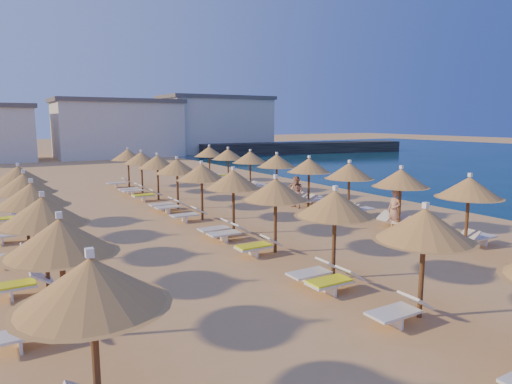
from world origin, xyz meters
TOP-DOWN VIEW (x-y plane):
  - ground at (0.00, 0.00)m, footprint 220.00×220.00m
  - jetty at (28.32, 38.47)m, footprint 30.22×9.60m
  - hotel_blocks at (4.08, 45.72)m, footprint 47.38×9.52m
  - parasol_row_east at (3.90, 2.00)m, footprint 2.39×33.97m
  - parasol_row_west at (-2.38, 2.00)m, footprint 2.39×33.97m
  - parasol_row_inland at (-9.82, 0.42)m, footprint 2.39×18.18m
  - loungers at (-0.94, 1.73)m, footprint 16.76×33.12m
  - beachgoer_b at (3.13, 5.22)m, footprint 0.71×0.88m
  - beachgoer_c at (3.73, 6.18)m, footprint 0.96×0.85m
  - beachgoer_a at (3.87, -0.92)m, footprint 0.42×0.64m

SIDE VIEW (x-z plane):
  - ground at x=0.00m, z-range 0.00..0.00m
  - loungers at x=-0.94m, z-range 0.02..0.67m
  - jetty at x=28.32m, z-range 0.00..1.50m
  - beachgoer_c at x=3.73m, z-range 0.00..1.56m
  - beachgoer_b at x=3.13m, z-range 0.00..1.71m
  - beachgoer_a at x=3.87m, z-range 0.00..1.73m
  - parasol_row_east at x=3.90m, z-range 0.82..3.62m
  - parasol_row_west at x=-2.38m, z-range 0.82..3.62m
  - parasol_row_inland at x=-9.82m, z-range 0.82..3.62m
  - hotel_blocks at x=4.08m, z-range -0.35..7.75m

